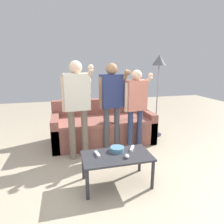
% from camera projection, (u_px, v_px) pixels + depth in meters
% --- Properties ---
extents(ground_plane, '(12.00, 12.00, 0.00)m').
position_uv_depth(ground_plane, '(110.00, 175.00, 2.82)').
color(ground_plane, tan).
extents(couch, '(2.02, 0.93, 0.84)m').
position_uv_depth(couch, '(103.00, 127.00, 4.00)').
color(couch, brown).
rests_on(couch, ground).
extents(coffee_table, '(0.91, 0.50, 0.42)m').
position_uv_depth(coffee_table, '(117.00, 159.00, 2.53)').
color(coffee_table, '#2D2D33').
rests_on(coffee_table, ground).
extents(snack_bowl, '(0.19, 0.19, 0.06)m').
position_uv_depth(snack_bowl, '(117.00, 149.00, 2.62)').
color(snack_bowl, teal).
rests_on(snack_bowl, coffee_table).
extents(game_remote_nunchuk, '(0.06, 0.09, 0.05)m').
position_uv_depth(game_remote_nunchuk, '(127.00, 156.00, 2.44)').
color(game_remote_nunchuk, white).
rests_on(game_remote_nunchuk, coffee_table).
extents(floor_lamp, '(0.30, 0.30, 1.76)m').
position_uv_depth(floor_lamp, '(159.00, 68.00, 4.03)').
color(floor_lamp, '#2D2D33').
rests_on(floor_lamp, ground).
extents(player_left, '(0.50, 0.32, 1.63)m').
position_uv_depth(player_left, '(77.00, 99.00, 3.09)').
color(player_left, '#756656').
rests_on(player_left, ground).
extents(player_center, '(0.51, 0.36, 1.60)m').
position_uv_depth(player_center, '(112.00, 98.00, 3.37)').
color(player_center, '#47474C').
rests_on(player_center, ground).
extents(player_right, '(0.46, 0.29, 1.48)m').
position_uv_depth(player_right, '(136.00, 101.00, 3.41)').
color(player_right, '#2D3856').
rests_on(player_right, ground).
extents(game_remote_wand_near, '(0.06, 0.15, 0.03)m').
position_uv_depth(game_remote_wand_near, '(97.00, 154.00, 2.51)').
color(game_remote_wand_near, white).
rests_on(game_remote_wand_near, coffee_table).
extents(game_remote_wand_far, '(0.11, 0.16, 0.03)m').
position_uv_depth(game_remote_wand_far, '(132.00, 148.00, 2.68)').
color(game_remote_wand_far, white).
rests_on(game_remote_wand_far, coffee_table).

